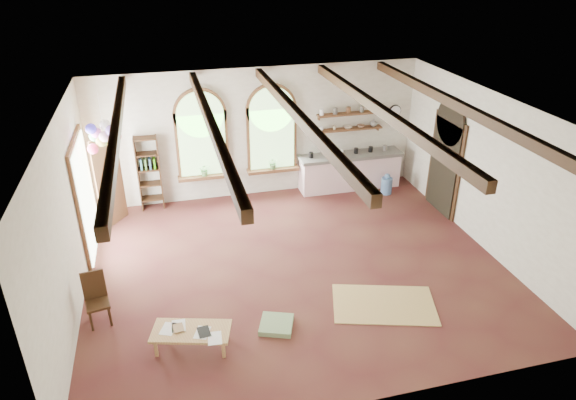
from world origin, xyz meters
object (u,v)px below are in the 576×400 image
object	(u,v)px
kitchen_counter	(350,171)
side_chair	(99,309)
coffee_table	(191,332)
balloon_cluster	(104,136)

from	to	relation	value
kitchen_counter	side_chair	bearing A→B (deg)	-146.16
kitchen_counter	side_chair	distance (m)	7.17
coffee_table	side_chair	world-z (taller)	side_chair
kitchen_counter	balloon_cluster	world-z (taller)	balloon_cluster
side_chair	balloon_cluster	xyz separation A→B (m)	(0.25, 2.78, 2.07)
side_chair	balloon_cluster	size ratio (longest dim) A/B	0.83
kitchen_counter	coffee_table	distance (m)	6.73
coffee_table	side_chair	distance (m)	1.77
coffee_table	side_chair	size ratio (longest dim) A/B	1.41
kitchen_counter	side_chair	world-z (taller)	same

